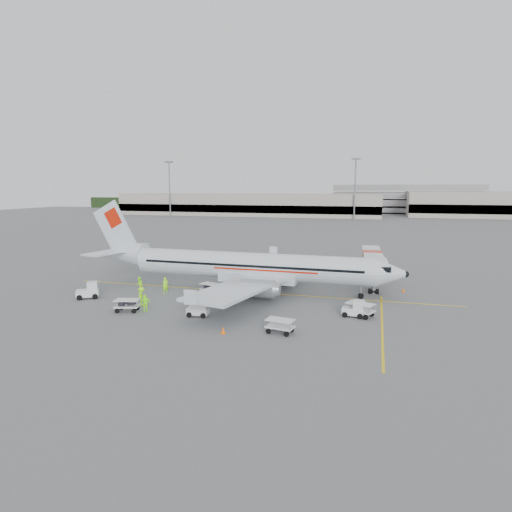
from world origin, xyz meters
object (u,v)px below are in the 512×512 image
object	(u,v)px
belt_loader	(236,285)
aircraft	(251,248)
tug_fore	(354,308)
tug_mid	(198,308)
tug_aft	(87,290)
jet_bridge	(372,267)

from	to	relation	value
belt_loader	aircraft	bearing A→B (deg)	55.69
tug_fore	tug_mid	xyz separation A→B (m)	(-13.63, -3.70, -0.02)
aircraft	tug_mid	bearing A→B (deg)	-99.60
belt_loader	tug_mid	distance (m)	8.01
tug_mid	tug_aft	size ratio (longest dim) A/B	0.86
aircraft	tug_mid	world-z (taller)	aircraft
belt_loader	tug_fore	world-z (taller)	belt_loader
belt_loader	tug_fore	distance (m)	13.30
belt_loader	jet_bridge	bearing A→B (deg)	22.44
tug_mid	tug_aft	bearing A→B (deg)	163.50
jet_bridge	belt_loader	xyz separation A→B (m)	(-13.93, -10.47, -0.78)
aircraft	tug_mid	size ratio (longest dim) A/B	18.44
aircraft	belt_loader	distance (m)	4.62
aircraft	tug_fore	xyz separation A→B (m)	(11.68, -6.81, -4.16)
belt_loader	tug_fore	size ratio (longest dim) A/B	2.24
tug_fore	belt_loader	bearing A→B (deg)	167.92
tug_mid	jet_bridge	bearing A→B (deg)	45.50
aircraft	tug_aft	xyz separation A→B (m)	(-15.74, -7.81, -4.06)
aircraft	tug_fore	world-z (taller)	aircraft
jet_bridge	belt_loader	world-z (taller)	jet_bridge
aircraft	jet_bridge	world-z (taller)	aircraft
aircraft	jet_bridge	xyz separation A→B (m)	(13.00, 7.89, -2.94)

